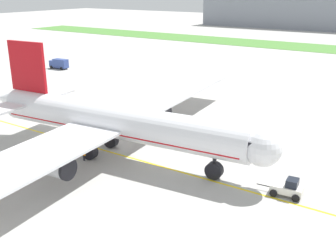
# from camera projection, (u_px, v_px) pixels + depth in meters

# --- Properties ---
(ground_plane) EXTENTS (600.00, 600.00, 0.00)m
(ground_plane) POSITION_uv_depth(u_px,v_px,m) (114.00, 146.00, 62.49)
(ground_plane) COLOR #ADAAA5
(ground_plane) RESTS_ON ground
(apron_taxi_line) EXTENTS (280.00, 0.36, 0.01)m
(apron_taxi_line) POSITION_uv_depth(u_px,v_px,m) (104.00, 150.00, 60.78)
(apron_taxi_line) COLOR yellow
(apron_taxi_line) RESTS_ON ground
(grass_median_strip) EXTENTS (320.00, 24.00, 0.10)m
(grass_median_strip) POSITION_uv_depth(u_px,v_px,m) (319.00, 48.00, 160.72)
(grass_median_strip) COLOR #4C8438
(grass_median_strip) RESTS_ON ground
(airliner_foreground) EXTENTS (47.51, 75.64, 15.54)m
(airliner_foreground) POSITION_uv_depth(u_px,v_px,m) (113.00, 121.00, 57.11)
(airliner_foreground) COLOR white
(airliner_foreground) RESTS_ON ground
(pushback_tug) EXTENTS (5.52, 2.79, 2.20)m
(pushback_tug) POSITION_uv_depth(u_px,v_px,m) (288.00, 188.00, 47.41)
(pushback_tug) COLOR white
(pushback_tug) RESTS_ON ground
(ground_crew_wingwalker_port) EXTENTS (0.58, 0.25, 1.64)m
(ground_crew_wingwalker_port) POSITION_uv_depth(u_px,v_px,m) (84.00, 154.00, 56.84)
(ground_crew_wingwalker_port) COLOR black
(ground_crew_wingwalker_port) RESTS_ON ground
(service_truck_baggage_loader) EXTENTS (6.18, 2.75, 2.94)m
(service_truck_baggage_loader) POSITION_uv_depth(u_px,v_px,m) (59.00, 64.00, 120.27)
(service_truck_baggage_loader) COLOR #33478C
(service_truck_baggage_loader) RESTS_ON ground
(terminal_building) EXTENTS (114.11, 20.00, 18.00)m
(terminal_building) POSITION_uv_depth(u_px,v_px,m) (299.00, 13.00, 232.39)
(terminal_building) COLOR gray
(terminal_building) RESTS_ON ground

